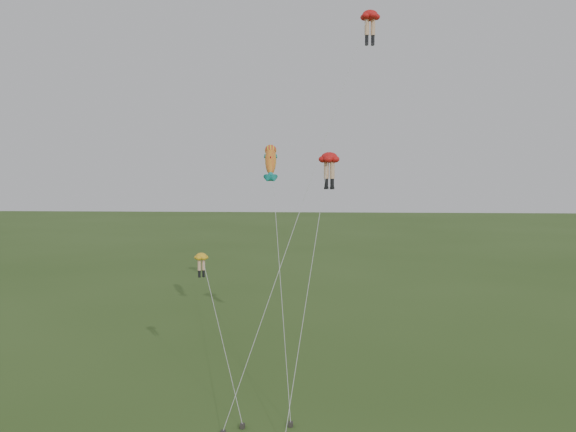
{
  "coord_description": "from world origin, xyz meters",
  "views": [
    {
      "loc": [
        2.79,
        -34.87,
        14.36
      ],
      "look_at": [
        0.62,
        6.0,
        10.93
      ],
      "focal_mm": 40.0,
      "sensor_mm": 36.0,
      "label": 1
    }
  ],
  "objects": [
    {
      "name": "legs_kite_red_mid",
      "position": [
        3.23,
        7.72,
        14.27
      ],
      "size": [
        3.44,
        12.53,
        15.05
      ],
      "rotation": [
        0.0,
        0.0,
        -0.49
      ],
      "color": "red",
      "rests_on": "ground"
    },
    {
      "name": "legs_kite_red_high",
      "position": [
        5.74,
        8.55,
        23.41
      ],
      "size": [
        9.19,
        12.11,
        24.45
      ],
      "rotation": [
        0.0,
        0.0,
        0.15
      ],
      "color": "red",
      "rests_on": "ground"
    },
    {
      "name": "fish_kite",
      "position": [
        -0.88,
        10.96,
        14.46
      ],
      "size": [
        2.7,
        13.56,
        15.91
      ],
      "rotation": [
        0.85,
        0.0,
        0.08
      ],
      "color": "yellow",
      "rests_on": "ground"
    },
    {
      "name": "ground",
      "position": [
        0.0,
        0.0,
        0.0
      ],
      "size": [
        300.0,
        300.0,
        0.0
      ],
      "primitive_type": "plane",
      "color": "#314C1B",
      "rests_on": "ground"
    },
    {
      "name": "legs_kite_yellow",
      "position": [
        -4.51,
        3.9,
        7.97
      ],
      "size": [
        3.96,
        6.43,
        8.77
      ],
      "rotation": [
        0.0,
        0.0,
        0.5
      ],
      "color": "yellow",
      "rests_on": "ground"
    }
  ]
}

